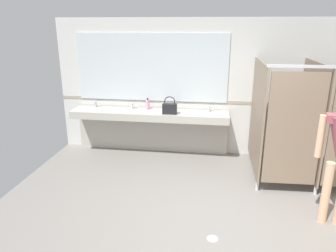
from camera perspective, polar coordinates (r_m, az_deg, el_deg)
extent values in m
cube|color=gray|center=(4.31, 9.18, -18.30)|extent=(6.46, 5.66, 0.10)
cube|color=silver|center=(6.19, 9.63, 6.71)|extent=(6.46, 0.12, 2.61)
cube|color=#9E937F|center=(6.18, 9.52, 4.29)|extent=(6.46, 0.01, 0.06)
cube|color=#B2ADA3|center=(6.09, -3.41, 2.06)|extent=(3.04, 0.53, 0.14)
cube|color=#B2ADA3|center=(6.43, -2.93, -1.22)|extent=(3.04, 0.08, 0.75)
cube|color=beige|center=(6.38, -13.56, 2.51)|extent=(0.42, 0.29, 0.11)
cylinder|color=silver|center=(6.54, -12.97, 3.87)|extent=(0.04, 0.04, 0.11)
cylinder|color=silver|center=(6.48, -13.17, 4.14)|extent=(0.03, 0.11, 0.03)
sphere|color=silver|center=(6.53, -12.35, 3.67)|extent=(0.04, 0.04, 0.04)
cube|color=beige|center=(6.14, -6.94, 2.29)|extent=(0.42, 0.29, 0.11)
cylinder|color=silver|center=(6.31, -6.50, 3.71)|extent=(0.04, 0.04, 0.11)
cylinder|color=silver|center=(6.24, -6.64, 3.98)|extent=(0.03, 0.11, 0.03)
sphere|color=silver|center=(6.30, -5.85, 3.49)|extent=(0.04, 0.04, 0.04)
cube|color=beige|center=(5.99, 0.10, 2.02)|extent=(0.42, 0.29, 0.11)
cylinder|color=silver|center=(6.16, 0.37, 3.48)|extent=(0.04, 0.04, 0.11)
cylinder|color=silver|center=(6.09, 0.30, 3.76)|extent=(0.03, 0.11, 0.03)
sphere|color=silver|center=(6.17, 1.03, 3.25)|extent=(0.04, 0.04, 0.04)
cube|color=beige|center=(5.93, 7.38, 1.71)|extent=(0.42, 0.29, 0.11)
cylinder|color=silver|center=(6.10, 7.46, 3.19)|extent=(0.04, 0.04, 0.11)
cylinder|color=silver|center=(6.04, 7.47, 3.47)|extent=(0.03, 0.11, 0.03)
sphere|color=silver|center=(6.12, 8.11, 2.96)|extent=(0.04, 0.04, 0.04)
cube|color=silver|center=(6.18, -3.04, 10.50)|extent=(2.94, 0.02, 1.29)
cube|color=#84705B|center=(5.50, 15.81, 1.80)|extent=(0.03, 1.50, 1.80)
cylinder|color=silver|center=(5.21, 15.81, -10.49)|extent=(0.05, 0.05, 0.12)
cube|color=#84705B|center=(5.68, 24.52, 1.36)|extent=(0.03, 1.50, 1.80)
cylinder|color=silver|center=(5.41, 25.12, -10.53)|extent=(0.05, 0.05, 0.12)
cube|color=#84705B|center=(4.90, 21.83, -0.76)|extent=(0.79, 0.06, 1.70)
cube|color=#B7BABF|center=(4.84, 28.16, 9.40)|extent=(1.80, 0.04, 0.04)
cylinder|color=#DBAD89|center=(4.60, 26.68, -10.73)|extent=(0.11, 0.11, 0.85)
cylinder|color=#DBAD89|center=(4.28, 25.86, -1.70)|extent=(0.08, 0.08, 0.54)
cube|color=black|center=(5.85, 0.31, 3.11)|extent=(0.27, 0.11, 0.19)
torus|color=black|center=(5.81, 0.31, 4.41)|extent=(0.20, 0.02, 0.20)
cylinder|color=#D899B2|center=(6.21, -3.70, 3.90)|extent=(0.07, 0.07, 0.18)
cylinder|color=black|center=(6.18, -3.72, 4.87)|extent=(0.03, 0.03, 0.04)
cylinder|color=#B7BABF|center=(4.09, 8.04, -19.52)|extent=(0.14, 0.14, 0.01)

